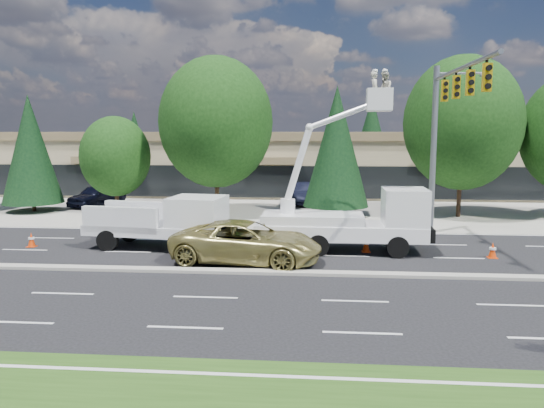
# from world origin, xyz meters

# --- Properties ---
(ground) EXTENTS (140.00, 140.00, 0.00)m
(ground) POSITION_xyz_m (0.00, 0.00, 0.00)
(ground) COLOR black
(ground) RESTS_ON ground
(concrete_apron) EXTENTS (140.00, 22.00, 0.01)m
(concrete_apron) POSITION_xyz_m (0.00, 20.00, 0.01)
(concrete_apron) COLOR gray
(concrete_apron) RESTS_ON ground
(road_median) EXTENTS (120.00, 0.55, 0.12)m
(road_median) POSITION_xyz_m (0.00, 0.00, 0.06)
(road_median) COLOR gray
(road_median) RESTS_ON ground
(strip_mall) EXTENTS (50.40, 15.40, 5.50)m
(strip_mall) POSITION_xyz_m (0.00, 29.97, 2.83)
(strip_mall) COLOR tan
(strip_mall) RESTS_ON ground
(tree_front_b) EXTENTS (4.09, 4.09, 8.07)m
(tree_front_b) POSITION_xyz_m (-16.00, 15.00, 4.33)
(tree_front_b) COLOR #332114
(tree_front_b) RESTS_ON ground
(tree_front_c) EXTENTS (4.76, 4.76, 6.60)m
(tree_front_c) POSITION_xyz_m (-10.00, 15.00, 3.86)
(tree_front_c) COLOR #332114
(tree_front_c) RESTS_ON ground
(tree_front_d) EXTENTS (7.57, 7.57, 10.51)m
(tree_front_d) POSITION_xyz_m (-3.00, 15.00, 6.15)
(tree_front_d) COLOR #332114
(tree_front_d) RESTS_ON ground
(tree_front_e) EXTENTS (4.32, 4.32, 8.51)m
(tree_front_e) POSITION_xyz_m (5.00, 15.00, 4.57)
(tree_front_e) COLOR #332114
(tree_front_e) RESTS_ON ground
(tree_front_f) EXTENTS (7.49, 7.49, 10.39)m
(tree_front_f) POSITION_xyz_m (13.00, 15.00, 6.08)
(tree_front_f) COLOR #332114
(tree_front_f) RESTS_ON ground
(tree_back_a) EXTENTS (4.01, 4.01, 7.91)m
(tree_back_a) POSITION_xyz_m (-18.00, 42.00, 4.24)
(tree_back_a) COLOR #332114
(tree_back_a) RESTS_ON ground
(tree_back_b) EXTENTS (5.99, 5.99, 11.80)m
(tree_back_b) POSITION_xyz_m (-4.00, 42.00, 6.33)
(tree_back_b) COLOR #332114
(tree_back_b) RESTS_ON ground
(tree_back_c) EXTENTS (4.88, 4.88, 9.61)m
(tree_back_c) POSITION_xyz_m (10.00, 42.00, 5.16)
(tree_back_c) COLOR #332114
(tree_back_c) RESTS_ON ground
(tree_back_d) EXTENTS (5.32, 5.32, 10.48)m
(tree_back_d) POSITION_xyz_m (22.00, 42.00, 5.62)
(tree_back_d) COLOR #332114
(tree_back_d) RESTS_ON ground
(signal_mast) EXTENTS (2.76, 10.16, 9.00)m
(signal_mast) POSITION_xyz_m (10.03, 7.04, 6.06)
(signal_mast) COLOR gray
(signal_mast) RESTS_ON ground
(utility_pickup) EXTENTS (6.84, 3.26, 2.52)m
(utility_pickup) POSITION_xyz_m (-3.43, 4.14, 1.04)
(utility_pickup) COLOR white
(utility_pickup) RESTS_ON ground
(bucket_truck) EXTENTS (7.85, 2.69, 8.30)m
(bucket_truck) POSITION_xyz_m (5.43, 4.18, 1.77)
(bucket_truck) COLOR white
(bucket_truck) RESTS_ON ground
(traffic_cone_a) EXTENTS (0.40, 0.40, 0.70)m
(traffic_cone_a) POSITION_xyz_m (-10.05, 3.92, 0.34)
(traffic_cone_a) COLOR red
(traffic_cone_a) RESTS_ON ground
(traffic_cone_b) EXTENTS (0.40, 0.40, 0.70)m
(traffic_cone_b) POSITION_xyz_m (-0.68, 3.69, 0.34)
(traffic_cone_b) COLOR red
(traffic_cone_b) RESTS_ON ground
(traffic_cone_c) EXTENTS (0.40, 0.40, 0.70)m
(traffic_cone_c) POSITION_xyz_m (0.47, 3.18, 0.34)
(traffic_cone_c) COLOR red
(traffic_cone_c) RESTS_ON ground
(traffic_cone_d) EXTENTS (0.40, 0.40, 0.70)m
(traffic_cone_d) POSITION_xyz_m (6.03, 4.12, 0.34)
(traffic_cone_d) COLOR red
(traffic_cone_d) RESTS_ON ground
(traffic_cone_e) EXTENTS (0.40, 0.40, 0.70)m
(traffic_cone_e) POSITION_xyz_m (11.49, 3.41, 0.34)
(traffic_cone_e) COLOR red
(traffic_cone_e) RESTS_ON ground
(minivan) EXTENTS (6.71, 3.74, 1.77)m
(minivan) POSITION_xyz_m (0.76, 1.71, 0.89)
(minivan) COLOR #9C904B
(minivan) RESTS_ON ground
(parked_car_west) EXTENTS (3.43, 5.23, 1.65)m
(parked_car_west) POSITION_xyz_m (-12.62, 17.81, 0.83)
(parked_car_west) COLOR black
(parked_car_west) RESTS_ON ground
(parked_car_east) EXTENTS (2.71, 5.32, 1.67)m
(parked_car_east) POSITION_xyz_m (2.81, 20.33, 0.84)
(parked_car_east) COLOR black
(parked_car_east) RESTS_ON ground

